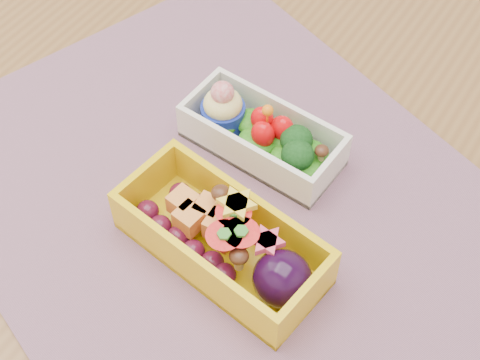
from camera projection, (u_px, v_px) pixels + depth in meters
The scene contains 4 objects.
table at pixel (221, 260), 0.70m from camera, with size 1.20×0.80×0.75m.
placemat at pixel (230, 207), 0.62m from camera, with size 0.53×0.41×0.00m, color #855C6E.
bento_white at pixel (262, 135), 0.64m from camera, with size 0.15×0.07×0.06m.
bento_yellow at pixel (225, 240), 0.57m from camera, with size 0.18×0.10×0.06m.
Camera 1 is at (0.21, -0.29, 1.26)m, focal length 53.20 mm.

